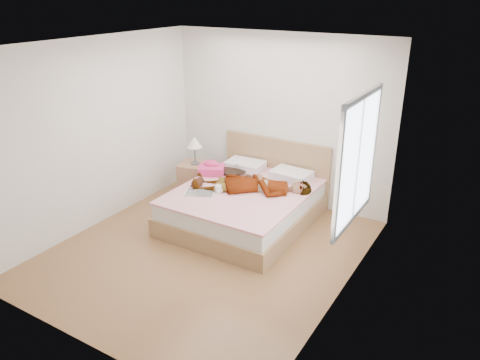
{
  "coord_description": "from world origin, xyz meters",
  "views": [
    {
      "loc": [
        3.1,
        -4.28,
        3.18
      ],
      "look_at": [
        0.0,
        0.85,
        0.7
      ],
      "focal_mm": 35.0,
      "sensor_mm": 36.0,
      "label": 1
    }
  ],
  "objects_px": {
    "plush_toy": "(198,183)",
    "phone": "(237,162)",
    "towel": "(211,168)",
    "coffee_mug": "(218,189)",
    "bed": "(247,203)",
    "woman": "(253,182)",
    "nightstand": "(196,178)",
    "magazine": "(200,193)"
  },
  "relations": [
    {
      "from": "bed",
      "to": "nightstand",
      "type": "height_order",
      "value": "nightstand"
    },
    {
      "from": "plush_toy",
      "to": "phone",
      "type": "bearing_deg",
      "value": 74.04
    },
    {
      "from": "bed",
      "to": "nightstand",
      "type": "bearing_deg",
      "value": 166.54
    },
    {
      "from": "coffee_mug",
      "to": "plush_toy",
      "type": "xyz_separation_m",
      "value": [
        -0.36,
        0.01,
        0.02
      ]
    },
    {
      "from": "phone",
      "to": "magazine",
      "type": "bearing_deg",
      "value": -116.66
    },
    {
      "from": "towel",
      "to": "magazine",
      "type": "xyz_separation_m",
      "value": [
        0.28,
        -0.7,
        -0.07
      ]
    },
    {
      "from": "bed",
      "to": "coffee_mug",
      "type": "distance_m",
      "value": 0.52
    },
    {
      "from": "woman",
      "to": "plush_toy",
      "type": "distance_m",
      "value": 0.8
    },
    {
      "from": "towel",
      "to": "phone",
      "type": "bearing_deg",
      "value": 31.27
    },
    {
      "from": "woman",
      "to": "bed",
      "type": "height_order",
      "value": "bed"
    },
    {
      "from": "woman",
      "to": "towel",
      "type": "xyz_separation_m",
      "value": [
        -0.85,
        0.19,
        -0.03
      ]
    },
    {
      "from": "woman",
      "to": "magazine",
      "type": "xyz_separation_m",
      "value": [
        -0.56,
        -0.51,
        -0.11
      ]
    },
    {
      "from": "woman",
      "to": "phone",
      "type": "height_order",
      "value": "woman"
    },
    {
      "from": "woman",
      "to": "bed",
      "type": "bearing_deg",
      "value": -104.94
    },
    {
      "from": "bed",
      "to": "phone",
      "type": "bearing_deg",
      "value": 134.68
    },
    {
      "from": "bed",
      "to": "magazine",
      "type": "height_order",
      "value": "bed"
    },
    {
      "from": "coffee_mug",
      "to": "phone",
      "type": "bearing_deg",
      "value": 101.2
    },
    {
      "from": "bed",
      "to": "coffee_mug",
      "type": "height_order",
      "value": "bed"
    },
    {
      "from": "woman",
      "to": "nightstand",
      "type": "xyz_separation_m",
      "value": [
        -1.19,
        0.25,
        -0.28
      ]
    },
    {
      "from": "bed",
      "to": "coffee_mug",
      "type": "xyz_separation_m",
      "value": [
        -0.26,
        -0.34,
        0.29
      ]
    },
    {
      "from": "towel",
      "to": "nightstand",
      "type": "xyz_separation_m",
      "value": [
        -0.35,
        0.06,
        -0.25
      ]
    },
    {
      "from": "woman",
      "to": "nightstand",
      "type": "height_order",
      "value": "nightstand"
    },
    {
      "from": "phone",
      "to": "nightstand",
      "type": "bearing_deg",
      "value": 169.31
    },
    {
      "from": "magazine",
      "to": "nightstand",
      "type": "relative_size",
      "value": 0.48
    },
    {
      "from": "phone",
      "to": "towel",
      "type": "distance_m",
      "value": 0.42
    },
    {
      "from": "bed",
      "to": "plush_toy",
      "type": "height_order",
      "value": "bed"
    },
    {
      "from": "woman",
      "to": "magazine",
      "type": "relative_size",
      "value": 3.4
    },
    {
      "from": "towel",
      "to": "coffee_mug",
      "type": "bearing_deg",
      "value": -47.67
    },
    {
      "from": "bed",
      "to": "magazine",
      "type": "relative_size",
      "value": 4.21
    },
    {
      "from": "plush_toy",
      "to": "nightstand",
      "type": "relative_size",
      "value": 0.24
    },
    {
      "from": "woman",
      "to": "coffee_mug",
      "type": "bearing_deg",
      "value": -67.56
    },
    {
      "from": "coffee_mug",
      "to": "plush_toy",
      "type": "distance_m",
      "value": 0.36
    },
    {
      "from": "phone",
      "to": "nightstand",
      "type": "xyz_separation_m",
      "value": [
        -0.69,
        -0.15,
        -0.36
      ]
    },
    {
      "from": "phone",
      "to": "nightstand",
      "type": "relative_size",
      "value": 0.1
    },
    {
      "from": "towel",
      "to": "nightstand",
      "type": "distance_m",
      "value": 0.43
    },
    {
      "from": "woman",
      "to": "phone",
      "type": "relative_size",
      "value": 17.12
    },
    {
      "from": "woman",
      "to": "phone",
      "type": "bearing_deg",
      "value": -151.48
    },
    {
      "from": "bed",
      "to": "magazine",
      "type": "xyz_separation_m",
      "value": [
        -0.47,
        -0.49,
        0.24
      ]
    },
    {
      "from": "bed",
      "to": "towel",
      "type": "relative_size",
      "value": 4.21
    },
    {
      "from": "nightstand",
      "to": "towel",
      "type": "bearing_deg",
      "value": -9.97
    },
    {
      "from": "phone",
      "to": "plush_toy",
      "type": "height_order",
      "value": "phone"
    },
    {
      "from": "woman",
      "to": "plush_toy",
      "type": "xyz_separation_m",
      "value": [
        -0.71,
        -0.35,
        -0.05
      ]
    }
  ]
}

